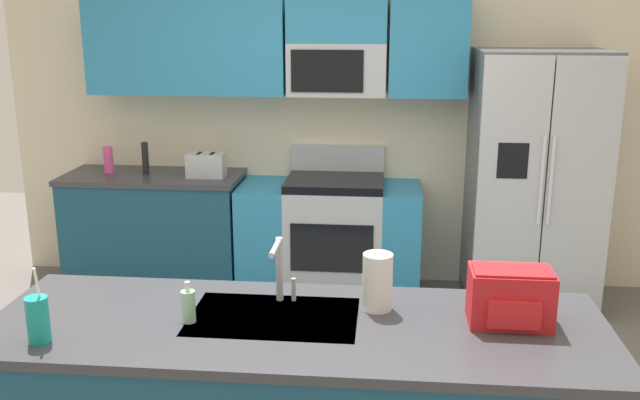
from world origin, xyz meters
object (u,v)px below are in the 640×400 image
drink_cup_teal (38,319)px  paper_towel_roll (377,282)px  refrigerator (534,181)px  soap_dispenser (188,306)px  range_oven (330,236)px  sink_faucet (280,265)px  pepper_mill (145,158)px  backpack (511,296)px  bottle_pink (108,160)px  toaster (206,165)px

drink_cup_teal → paper_towel_roll: 1.32m
refrigerator → soap_dispenser: size_ratio=10.88×
range_oven → sink_faucet: (-0.02, -2.34, 0.62)m
sink_faucet → soap_dispenser: (-0.33, -0.22, -0.10)m
pepper_mill → backpack: bearing=-46.5°
bottle_pink → drink_cup_teal: (0.85, -2.80, -0.01)m
refrigerator → drink_cup_teal: (-2.33, -2.72, 0.07)m
sink_faucet → soap_dispenser: bearing=-146.0°
refrigerator → bottle_pink: refrigerator is taller
soap_dispenser → refrigerator: bearing=53.8°
soap_dispenser → paper_towel_roll: paper_towel_roll is taller
refrigerator → drink_cup_teal: size_ratio=6.22×
pepper_mill → bottle_pink: bearing=177.5°
sink_faucet → drink_cup_teal: 0.96m
drink_cup_teal → bottle_pink: bearing=106.9°
refrigerator → bottle_pink: size_ratio=9.00×
bottle_pink → backpack: bearing=-43.3°
drink_cup_teal → sink_faucet: bearing=28.1°
toaster → soap_dispenser: (0.58, -2.52, -0.02)m
paper_towel_roll → toaster: bearing=119.7°
sink_faucet → pepper_mill: bearing=120.8°
toaster → soap_dispenser: toaster is taller
range_oven → toaster: bearing=-176.8°
toaster → pepper_mill: pepper_mill is taller
refrigerator → soap_dispenser: (-1.83, -2.50, 0.04)m
sink_faucet → paper_towel_roll: 0.41m
backpack → toaster: bearing=127.4°
backpack → drink_cup_teal: bearing=-169.3°
soap_dispenser → backpack: (1.27, 0.11, 0.05)m
pepper_mill → bottle_pink: (-0.30, 0.01, -0.02)m
paper_towel_roll → soap_dispenser: bearing=-165.0°
toaster → pepper_mill: (-0.48, 0.05, 0.03)m
range_oven → pepper_mill: size_ratio=5.54×
drink_cup_teal → backpack: bearing=10.7°
sink_faucet → backpack: bearing=-7.1°
refrigerator → paper_towel_roll: refrigerator is taller
toaster → bottle_pink: bearing=175.4°
soap_dispenser → toaster: bearing=102.9°
soap_dispenser → paper_towel_roll: bearing=15.0°
range_oven → refrigerator: size_ratio=0.74×
bottle_pink → backpack: size_ratio=0.64×
toaster → pepper_mill: bearing=174.1°
refrigerator → bottle_pink: bearing=178.5°
pepper_mill → bottle_pink: pepper_mill is taller
refrigerator → paper_towel_roll: bearing=-115.2°
soap_dispenser → paper_towel_roll: size_ratio=0.71×
pepper_mill → soap_dispenser: 2.78m
sink_faucet → backpack: sink_faucet is taller
range_oven → toaster: size_ratio=4.86×
pepper_mill → paper_towel_roll: size_ratio=1.02×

